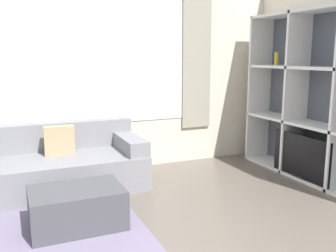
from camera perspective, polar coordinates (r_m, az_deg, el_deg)
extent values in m
cube|color=beige|center=(4.90, -14.67, 8.25)|extent=(6.97, 0.07, 2.70)
cube|color=white|center=(4.86, -14.65, 9.42)|extent=(3.17, 0.01, 1.60)
cube|color=#9E9984|center=(5.40, 4.37, 9.81)|extent=(0.44, 0.03, 1.90)
cube|color=#515660|center=(4.98, 23.57, 4.13)|extent=(0.02, 2.30, 2.07)
cube|color=white|center=(5.12, 18.96, 4.59)|extent=(0.41, 0.04, 2.07)
cube|color=white|center=(5.71, 13.79, 5.42)|extent=(0.41, 0.04, 2.07)
cube|color=white|center=(5.05, 21.19, -7.47)|extent=(0.41, 2.30, 0.04)
cube|color=white|center=(4.89, 21.72, 0.06)|extent=(0.41, 2.30, 0.04)
cube|color=white|center=(4.82, 22.28, 8.16)|extent=(0.41, 2.30, 0.04)
cube|color=white|center=(4.85, 22.86, 16.12)|extent=(0.41, 2.30, 0.04)
cube|color=black|center=(4.90, 19.56, -4.41)|extent=(0.04, 0.92, 0.54)
cube|color=black|center=(4.98, 19.55, -7.20)|extent=(0.10, 0.24, 0.03)
cylinder|color=gold|center=(5.39, 16.20, 9.84)|extent=(0.05, 0.05, 0.18)
cylinder|color=#388947|center=(5.01, 21.12, -6.75)|extent=(0.10, 0.10, 0.11)
cube|color=gray|center=(4.51, -15.87, -6.92)|extent=(1.87, 0.93, 0.39)
cube|color=gray|center=(4.78, -16.70, -1.48)|extent=(1.87, 0.18, 0.33)
cube|color=gray|center=(4.60, -5.96, -2.57)|extent=(0.24, 0.87, 0.17)
cube|color=tan|center=(4.51, -16.21, -2.13)|extent=(0.35, 0.14, 0.34)
cube|color=#47474C|center=(3.53, -13.71, -12.03)|extent=(0.81, 0.57, 0.36)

